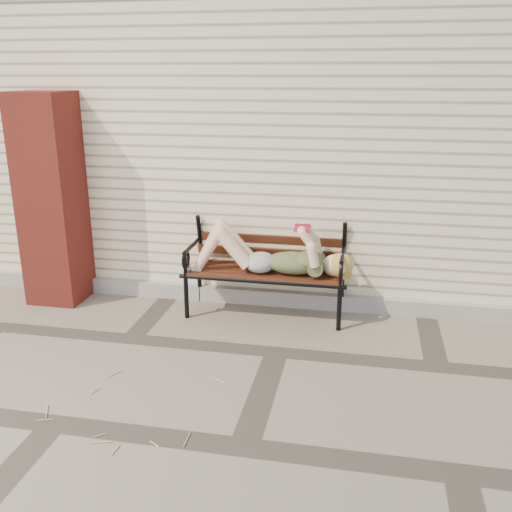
# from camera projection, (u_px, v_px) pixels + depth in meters

# --- Properties ---
(ground) EXTENTS (80.00, 80.00, 0.00)m
(ground) POSITION_uv_depth(u_px,v_px,m) (277.00, 352.00, 4.61)
(ground) COLOR #786C5C
(ground) RESTS_ON ground
(house_wall) EXTENTS (8.00, 4.00, 3.00)m
(house_wall) POSITION_uv_depth(u_px,v_px,m) (317.00, 129.00, 6.95)
(house_wall) COLOR #F7EBC1
(house_wall) RESTS_ON ground
(foundation_strip) EXTENTS (8.00, 0.10, 0.15)m
(foundation_strip) POSITION_uv_depth(u_px,v_px,m) (293.00, 299.00, 5.49)
(foundation_strip) COLOR #A09A91
(foundation_strip) RESTS_ON ground
(brick_pillar) EXTENTS (0.50, 0.50, 2.00)m
(brick_pillar) POSITION_uv_depth(u_px,v_px,m) (52.00, 200.00, 5.42)
(brick_pillar) COLOR maroon
(brick_pillar) RESTS_ON ground
(garden_bench) EXTENTS (1.57, 0.63, 1.02)m
(garden_bench) POSITION_uv_depth(u_px,v_px,m) (267.00, 253.00, 5.25)
(garden_bench) COLOR black
(garden_bench) RESTS_ON ground
(reading_woman) EXTENTS (1.48, 0.34, 0.47)m
(reading_woman) POSITION_uv_depth(u_px,v_px,m) (266.00, 254.00, 5.12)
(reading_woman) COLOR #092D41
(reading_woman) RESTS_ON ground
(straw_scatter) EXTENTS (2.56, 1.77, 0.01)m
(straw_scatter) POSITION_uv_depth(u_px,v_px,m) (41.00, 375.00, 4.26)
(straw_scatter) COLOR tan
(straw_scatter) RESTS_ON ground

